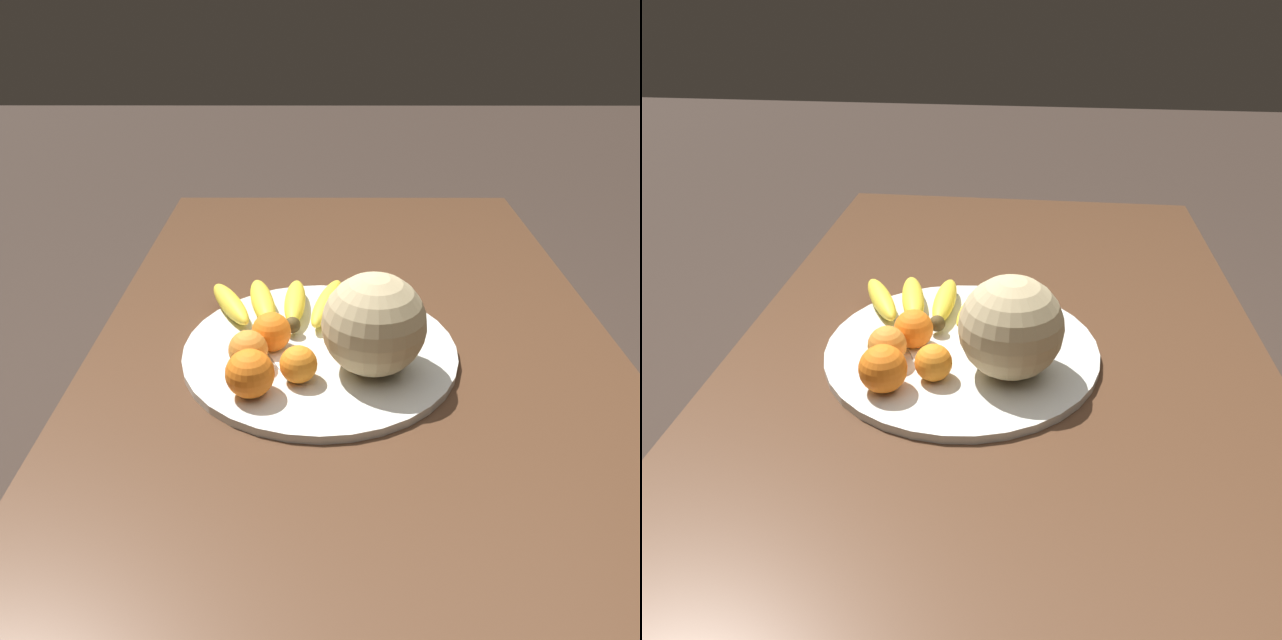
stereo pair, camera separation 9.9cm
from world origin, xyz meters
The scene contains 9 objects.
kitchen_table centered at (0.00, 0.00, 0.66)m, with size 1.68×0.88×0.75m.
fruit_bowl centered at (0.06, 0.06, 0.76)m, with size 0.44×0.44×0.01m.
melon centered at (0.00, -0.02, 0.85)m, with size 0.16×0.16×0.16m.
banana_bunch centered at (0.17, 0.10, 0.79)m, with size 0.18×0.34×0.04m.
orange_front_left centered at (-0.07, 0.16, 0.80)m, with size 0.07×0.07×0.07m.
orange_front_right centered at (0.06, 0.14, 0.80)m, with size 0.06×0.06×0.06m.
orange_mid_center centered at (-0.03, 0.09, 0.80)m, with size 0.06×0.06×0.06m.
orange_back_left centered at (0.01, 0.17, 0.80)m, with size 0.06×0.06×0.06m.
produce_tag centered at (0.01, 0.11, 0.77)m, with size 0.09×0.07×0.00m.
Camera 2 is at (-0.79, -0.04, 1.31)m, focal length 35.00 mm.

